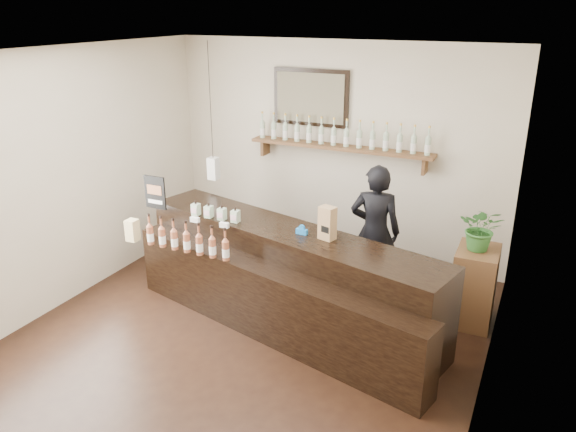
% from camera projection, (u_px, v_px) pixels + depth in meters
% --- Properties ---
extents(ground, '(5.00, 5.00, 0.00)m').
position_uv_depth(ground, '(243.00, 342.00, 5.65)').
color(ground, black).
rests_on(ground, ground).
extents(room_shell, '(5.00, 5.00, 5.00)m').
position_uv_depth(room_shell, '(238.00, 180.00, 5.05)').
color(room_shell, beige).
rests_on(room_shell, ground).
extents(back_wall_decor, '(2.66, 0.96, 1.69)m').
position_uv_depth(back_wall_decor, '(323.00, 126.00, 7.09)').
color(back_wall_decor, brown).
rests_on(back_wall_decor, ground).
extents(counter, '(3.62, 1.80, 1.17)m').
position_uv_depth(counter, '(282.00, 280.00, 5.90)').
color(counter, black).
rests_on(counter, ground).
extents(promo_sign, '(0.27, 0.03, 0.38)m').
position_uv_depth(promo_sign, '(155.00, 192.00, 6.37)').
color(promo_sign, black).
rests_on(promo_sign, counter).
extents(paper_bag, '(0.18, 0.15, 0.34)m').
position_uv_depth(paper_bag, '(327.00, 223.00, 5.53)').
color(paper_bag, '#9A6E4A').
rests_on(paper_bag, counter).
extents(tape_dispenser, '(0.12, 0.05, 0.10)m').
position_uv_depth(tape_dispenser, '(302.00, 231.00, 5.69)').
color(tape_dispenser, blue).
rests_on(tape_dispenser, counter).
extents(side_cabinet, '(0.43, 0.58, 0.83)m').
position_uv_depth(side_cabinet, '(474.00, 286.00, 5.90)').
color(side_cabinet, brown).
rests_on(side_cabinet, ground).
extents(potted_plant, '(0.43, 0.37, 0.47)m').
position_uv_depth(potted_plant, '(482.00, 228.00, 5.67)').
color(potted_plant, '#316B2A').
rests_on(potted_plant, side_cabinet).
extents(shopkeeper, '(0.70, 0.52, 1.77)m').
position_uv_depth(shopkeeper, '(375.00, 223.00, 6.30)').
color(shopkeeper, black).
rests_on(shopkeeper, ground).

